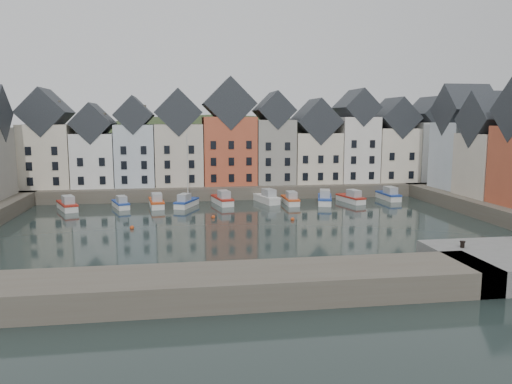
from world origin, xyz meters
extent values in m
plane|color=black|center=(0.00, 0.00, 0.00)|extent=(260.00, 260.00, 0.00)
cube|color=#544C40|center=(0.00, 30.00, 1.00)|extent=(90.00, 16.00, 2.00)
cube|color=#544C40|center=(-10.00, -22.00, 1.00)|extent=(50.00, 6.00, 2.00)
ellipsoid|color=#273219|center=(0.00, 56.00, -18.00)|extent=(153.60, 70.40, 64.00)
sphere|color=black|center=(-13.94, 50.93, 8.70)|extent=(5.77, 5.77, 5.77)
sphere|color=black|center=(24.86, 60.75, 8.12)|extent=(5.27, 5.27, 5.27)
sphere|color=black|center=(31.82, 54.20, 7.88)|extent=(5.07, 5.07, 5.07)
sphere|color=black|center=(14.28, 55.19, 7.82)|extent=(5.01, 5.01, 5.01)
sphere|color=black|center=(-37.67, 56.61, 6.57)|extent=(3.94, 3.94, 3.94)
sphere|color=black|center=(28.33, 60.25, 8.05)|extent=(5.21, 5.21, 5.21)
sphere|color=black|center=(1.99, 58.64, 8.32)|extent=(5.45, 5.45, 5.45)
sphere|color=black|center=(37.80, 48.31, 7.21)|extent=(4.49, 4.49, 4.49)
cube|color=beige|center=(-29.17, 28.00, 7.04)|extent=(7.67, 8.00, 10.07)
cube|color=#202328|center=(-29.17, 28.00, 13.97)|extent=(7.67, 8.16, 7.67)
cube|color=white|center=(-21.90, 28.00, 6.30)|extent=(6.56, 8.00, 8.61)
cube|color=#202328|center=(-21.90, 28.00, 12.23)|extent=(6.56, 8.16, 6.56)
cube|color=silver|center=(-15.37, 28.00, 7.01)|extent=(6.20, 8.00, 10.02)
cube|color=#202328|center=(-15.37, 28.00, 13.55)|extent=(6.20, 8.16, 6.20)
cube|color=beige|center=(-8.27, 28.00, 7.04)|extent=(7.70, 8.00, 10.08)
cube|color=#202328|center=(-8.27, 28.00, 13.98)|extent=(7.70, 8.16, 7.70)
cube|color=#BF5436|center=(0.07, 28.00, 7.64)|extent=(8.69, 8.00, 11.28)
cube|color=#202328|center=(0.07, 28.00, 15.43)|extent=(8.69, 8.16, 8.69)
cube|color=gray|center=(7.78, 28.00, 7.39)|extent=(6.43, 8.00, 10.78)
cube|color=#202328|center=(7.78, 28.00, 14.37)|extent=(6.43, 8.16, 6.43)
cube|color=beige|center=(15.08, 28.00, 6.28)|extent=(7.88, 8.00, 8.56)
cube|color=#202328|center=(15.08, 28.00, 12.51)|extent=(7.88, 8.16, 7.88)
cube|color=white|center=(22.42, 28.00, 7.64)|extent=(6.50, 8.00, 11.27)
cube|color=#202328|center=(22.42, 28.00, 14.88)|extent=(6.50, 8.16, 6.50)
cube|color=beige|center=(29.43, 28.00, 6.66)|extent=(7.23, 8.00, 9.32)
cube|color=#202328|center=(29.43, 28.00, 13.11)|extent=(7.23, 8.16, 7.23)
cube|color=white|center=(36.28, 28.00, 7.16)|extent=(6.18, 8.00, 10.32)
cube|color=#202328|center=(36.28, 28.00, 13.85)|extent=(6.18, 8.16, 6.18)
cube|color=silver|center=(36.00, 16.26, 7.19)|extent=(7.47, 8.00, 10.38)
cube|color=#202328|center=(36.00, 16.26, 14.36)|extent=(7.62, 8.00, 8.00)
cube|color=beige|center=(36.00, 8.26, 6.44)|extent=(8.14, 8.00, 8.89)
cube|color=#202328|center=(36.00, 8.26, 12.87)|extent=(8.30, 8.00, 8.00)
sphere|color=#C44317|center=(-4.00, 8.00, 0.15)|extent=(0.50, 0.50, 0.50)
sphere|color=#C44317|center=(6.00, 5.00, 0.15)|extent=(0.50, 0.50, 0.50)
sphere|color=#C44317|center=(-14.00, 3.00, 0.15)|extent=(0.50, 0.50, 0.50)
cube|color=silver|center=(-24.36, 17.34, 0.35)|extent=(4.01, 6.26, 1.11)
cube|color=#A52217|center=(-24.36, 17.34, 0.95)|extent=(4.15, 6.41, 0.25)
cube|color=#9B9FA3|center=(-24.01, 16.50, 1.56)|extent=(2.23, 2.77, 1.21)
cube|color=silver|center=(-16.95, 17.89, 0.31)|extent=(3.12, 5.47, 0.96)
cube|color=#203D94|center=(-16.95, 17.89, 0.83)|extent=(3.24, 5.60, 0.22)
cube|color=#9B9FA3|center=(-16.70, 17.15, 1.36)|extent=(1.81, 2.37, 1.05)
cube|color=silver|center=(-11.77, 17.89, 0.35)|extent=(2.54, 6.24, 1.11)
cube|color=#C44317|center=(-11.77, 17.89, 0.96)|extent=(2.66, 6.37, 0.25)
cube|color=#9B9FA3|center=(-11.66, 16.99, 1.57)|extent=(1.70, 2.58, 1.21)
cube|color=silver|center=(-7.33, 17.50, 0.33)|extent=(3.82, 5.91, 1.04)
cube|color=#203D94|center=(-7.33, 17.50, 0.90)|extent=(3.95, 6.05, 0.24)
cube|color=#9B9FA3|center=(-7.67, 16.71, 1.47)|extent=(2.12, 2.62, 1.14)
cylinder|color=silver|center=(-7.11, 18.02, 5.70)|extent=(0.13, 0.13, 10.44)
cube|color=silver|center=(-1.89, 18.92, 0.36)|extent=(3.06, 6.42, 1.13)
cube|color=#A52217|center=(-1.89, 18.92, 0.98)|extent=(3.18, 6.56, 0.26)
cube|color=#9B9FA3|center=(-1.71, 18.02, 1.59)|extent=(1.91, 2.71, 1.23)
cube|color=silver|center=(5.07, 19.39, 0.36)|extent=(3.40, 6.47, 1.14)
cube|color=silver|center=(5.07, 19.39, 0.98)|extent=(3.54, 6.62, 0.26)
cube|color=#9B9FA3|center=(5.31, 18.49, 1.60)|extent=(2.04, 2.77, 1.24)
cube|color=silver|center=(8.46, 17.45, 0.33)|extent=(1.72, 5.74, 1.05)
cube|color=#C44317|center=(8.46, 17.45, 0.91)|extent=(1.82, 5.85, 0.24)
cube|color=#9B9FA3|center=(8.46, 16.59, 1.48)|extent=(1.34, 2.29, 1.15)
cube|color=silver|center=(13.80, 16.99, 0.37)|extent=(3.58, 6.66, 1.17)
cube|color=#203D94|center=(13.80, 16.99, 1.01)|extent=(3.72, 6.81, 0.27)
cube|color=#9B9FA3|center=(13.54, 16.07, 1.65)|extent=(2.13, 2.86, 1.28)
cube|color=silver|center=(18.13, 17.48, 0.34)|extent=(3.08, 6.07, 1.07)
cube|color=#A52217|center=(18.13, 17.48, 0.92)|extent=(3.20, 6.21, 0.24)
cube|color=#9B9FA3|center=(18.34, 16.63, 1.51)|extent=(1.87, 2.59, 1.17)
cube|color=silver|center=(25.10, 19.36, 0.36)|extent=(2.10, 6.17, 1.12)
cube|color=#203D94|center=(25.10, 19.36, 0.96)|extent=(2.20, 6.30, 0.25)
cube|color=#9B9FA3|center=(25.14, 18.45, 1.57)|extent=(1.53, 2.50, 1.22)
cylinder|color=black|center=(15.60, -18.10, 2.25)|extent=(0.36, 0.36, 0.50)
cylinder|color=black|center=(15.60, -18.10, 2.52)|extent=(0.48, 0.48, 0.08)
camera|label=1|loc=(-8.17, -56.53, 12.88)|focal=35.00mm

